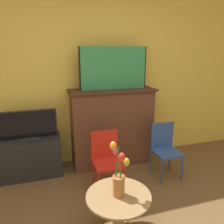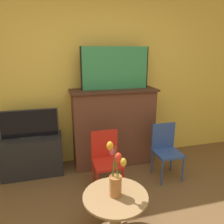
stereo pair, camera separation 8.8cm
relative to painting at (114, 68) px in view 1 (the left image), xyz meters
name	(u,v)px [view 1 (the left image)]	position (x,y,z in m)	size (l,w,h in m)	color
wall_back	(91,75)	(-0.29, 0.23, -0.10)	(8.00, 0.06, 2.70)	#EAC651
fireplace_mantel	(112,126)	(-0.03, -0.01, -0.86)	(1.25, 0.45, 1.16)	brown
painting	(114,68)	(0.00, 0.00, 0.00)	(0.98, 0.03, 0.59)	black
tv_stand	(31,157)	(-1.21, -0.03, -1.18)	(0.81, 0.41, 0.54)	#232326
tv_monitor	(28,125)	(-1.21, -0.02, -0.72)	(0.76, 0.12, 0.40)	#2D2D2D
chair_red	(106,157)	(-0.29, -0.62, -1.03)	(0.34, 0.34, 0.74)	red
chair_blue	(165,146)	(0.56, -0.56, -1.03)	(0.34, 0.34, 0.74)	#2D4C99
side_table	(118,208)	(-0.38, -1.37, -1.17)	(0.60, 0.60, 0.42)	#99754C
vase_tulips	(119,177)	(-0.38, -1.37, -0.84)	(0.17, 0.13, 0.52)	#AD6B38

